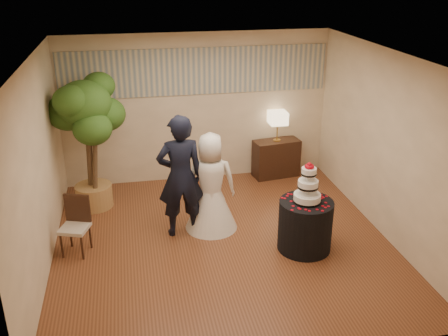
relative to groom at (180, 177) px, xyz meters
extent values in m
cube|color=brown|center=(0.57, -0.40, -0.97)|extent=(5.00, 5.00, 0.00)
cube|color=white|center=(0.57, -0.40, 1.83)|extent=(5.00, 5.00, 0.00)
cube|color=beige|center=(0.57, 2.10, 0.43)|extent=(5.00, 0.06, 2.80)
cube|color=beige|center=(0.57, -2.90, 0.43)|extent=(5.00, 0.06, 2.80)
cube|color=beige|center=(-1.93, -0.40, 0.43)|extent=(0.06, 5.00, 2.80)
cube|color=beige|center=(3.07, -0.40, 0.43)|extent=(0.06, 5.00, 2.80)
cube|color=#A4A697|center=(0.57, 2.08, 1.13)|extent=(4.90, 0.02, 0.85)
imported|color=black|center=(0.00, 0.00, 0.00)|extent=(0.72, 0.49, 1.93)
imported|color=white|center=(0.48, 0.09, -0.18)|extent=(0.90, 0.90, 1.58)
cylinder|color=black|center=(1.72, -0.80, -0.58)|extent=(0.98, 0.98, 0.77)
cube|color=black|center=(2.08, 1.87, -0.60)|extent=(0.93, 0.51, 0.74)
camera|label=1|loc=(-0.69, -6.85, 3.03)|focal=40.00mm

